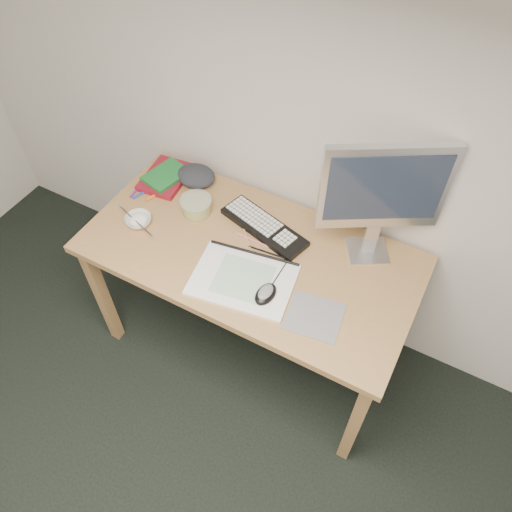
{
  "coord_description": "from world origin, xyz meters",
  "views": [
    {
      "loc": [
        0.73,
        0.28,
        2.34
      ],
      "look_at": [
        0.14,
        1.36,
        0.83
      ],
      "focal_mm": 35.0,
      "sensor_mm": 36.0,
      "label": 1
    }
  ],
  "objects": [
    {
      "name": "marker_orange",
      "position": [
        -0.46,
        1.53,
        0.76
      ],
      "size": [
        0.06,
        0.14,
        0.01
      ],
      "primitive_type": "cylinder",
      "rotation": [
        0.0,
        1.57,
        1.25
      ],
      "color": "orange",
      "rests_on": "desk"
    },
    {
      "name": "mousepad",
      "position": [
        0.44,
        1.27,
        0.75
      ],
      "size": [
        0.23,
        0.21,
        0.0
      ],
      "primitive_type": "cube",
      "rotation": [
        0.0,
        0.0,
        0.14
      ],
      "color": "gray",
      "rests_on": "desk"
    },
    {
      "name": "rice_bowl",
      "position": [
        -0.43,
        1.34,
        0.77
      ],
      "size": [
        0.14,
        0.14,
        0.04
      ],
      "primitive_type": "imported",
      "rotation": [
        0.0,
        0.0,
        0.32
      ],
      "color": "white",
      "rests_on": "desk"
    },
    {
      "name": "pencil_pink",
      "position": [
        0.07,
        1.49,
        0.75
      ],
      "size": [
        0.19,
        0.01,
        0.01
      ],
      "primitive_type": "cylinder",
      "rotation": [
        0.0,
        1.57,
        -0.02
      ],
      "color": "pink",
      "rests_on": "desk"
    },
    {
      "name": "cloth_lump",
      "position": [
        -0.36,
        1.69,
        0.78
      ],
      "size": [
        0.18,
        0.16,
        0.06
      ],
      "primitive_type": "ellipsoid",
      "rotation": [
        0.0,
        0.0,
        -0.2
      ],
      "color": "#23262A",
      "rests_on": "desk"
    },
    {
      "name": "fruit_tub",
      "position": [
        -0.25,
        1.52,
        0.78
      ],
      "size": [
        0.17,
        0.17,
        0.07
      ],
      "primitive_type": "cylinder",
      "rotation": [
        0.0,
        0.0,
        -0.2
      ],
      "color": "#E1C44F",
      "rests_on": "desk"
    },
    {
      "name": "sketchpad",
      "position": [
        0.12,
        1.29,
        0.76
      ],
      "size": [
        0.44,
        0.35,
        0.01
      ],
      "primitive_type": "cube",
      "rotation": [
        0.0,
        0.0,
        0.16
      ],
      "color": "silver",
      "rests_on": "desk"
    },
    {
      "name": "book_green",
      "position": [
        -0.48,
        1.63,
        0.78
      ],
      "size": [
        0.18,
        0.22,
        0.02
      ],
      "primitive_type": "cube",
      "rotation": [
        0.0,
        0.0,
        -0.23
      ],
      "color": "#1B6C2C",
      "rests_on": "book_red"
    },
    {
      "name": "marker_purple",
      "position": [
        -0.57,
        1.51,
        0.76
      ],
      "size": [
        0.02,
        0.12,
        0.01
      ],
      "primitive_type": "cylinder",
      "rotation": [
        0.0,
        1.57,
        1.67
      ],
      "color": "#742589",
      "rests_on": "desk"
    },
    {
      "name": "marker_blue",
      "position": [
        -0.53,
        1.51,
        0.76
      ],
      "size": [
        0.05,
        0.12,
        0.01
      ],
      "primitive_type": "cylinder",
      "rotation": [
        0.0,
        1.57,
        1.24
      ],
      "color": "#1E44A3",
      "rests_on": "desk"
    },
    {
      "name": "desk",
      "position": [
        0.07,
        1.43,
        0.67
      ],
      "size": [
        1.4,
        0.7,
        0.75
      ],
      "color": "#A4784B",
      "rests_on": "ground"
    },
    {
      "name": "book_red",
      "position": [
        -0.49,
        1.63,
        0.76
      ],
      "size": [
        0.21,
        0.27,
        0.02
      ],
      "primitive_type": "cube",
      "rotation": [
        0.0,
        0.0,
        0.11
      ],
      "color": "maroon",
      "rests_on": "desk"
    },
    {
      "name": "keyboard",
      "position": [
        0.07,
        1.57,
        0.76
      ],
      "size": [
        0.43,
        0.24,
        0.02
      ],
      "primitive_type": "cube",
      "rotation": [
        0.0,
        0.0,
        -0.27
      ],
      "color": "black",
      "rests_on": "desk"
    },
    {
      "name": "chopsticks",
      "position": [
        -0.42,
        1.32,
        0.79
      ],
      "size": [
        0.23,
        0.09,
        0.02
      ],
      "primitive_type": "cylinder",
      "rotation": [
        0.0,
        1.57,
        -0.32
      ],
      "color": "silver",
      "rests_on": "rice_bowl"
    },
    {
      "name": "pencil_black",
      "position": [
        0.15,
        1.46,
        0.75
      ],
      "size": [
        0.19,
        0.02,
        0.01
      ],
      "primitive_type": "cylinder",
      "rotation": [
        0.0,
        1.57,
        0.09
      ],
      "color": "black",
      "rests_on": "desk"
    },
    {
      "name": "mouse",
      "position": [
        0.24,
        1.26,
        0.78
      ],
      "size": [
        0.08,
        0.12,
        0.04
      ],
      "primitive_type": "ellipsoid",
      "rotation": [
        0.0,
        0.0,
        -0.06
      ],
      "color": "black",
      "rests_on": "sketchpad"
    },
    {
      "name": "monitor",
      "position": [
        0.5,
        1.67,
        1.09
      ],
      "size": [
        0.42,
        0.27,
        0.55
      ],
      "rotation": [
        0.0,
        0.0,
        0.53
      ],
      "color": "silver",
      "rests_on": "desk"
    },
    {
      "name": "pencil_tan",
      "position": [
        0.04,
        1.48,
        0.75
      ],
      "size": [
        0.12,
        0.13,
        0.01
      ],
      "primitive_type": "cylinder",
      "rotation": [
        0.0,
        1.57,
        -0.82
      ],
      "color": "tan",
      "rests_on": "desk"
    }
  ]
}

